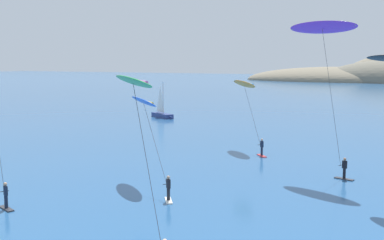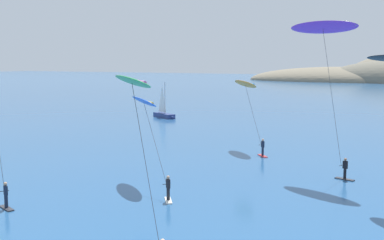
{
  "view_description": "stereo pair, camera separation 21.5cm",
  "coord_description": "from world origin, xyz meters",
  "px_view_note": "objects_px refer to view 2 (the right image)",
  "views": [
    {
      "loc": [
        18.71,
        -5.83,
        9.19
      ],
      "look_at": [
        3.81,
        23.56,
        5.09
      ],
      "focal_mm": 45.0,
      "sensor_mm": 36.0,
      "label": 1
    },
    {
      "loc": [
        18.9,
        -5.73,
        9.19
      ],
      "look_at": [
        3.81,
        23.56,
        5.09
      ],
      "focal_mm": 45.0,
      "sensor_mm": 36.0,
      "label": 2
    }
  ],
  "objects_px": {
    "sailboat_near": "(165,114)",
    "kitesurfer_orange": "(246,89)",
    "kitesurfer_purple": "(324,36)",
    "kitesurfer_green": "(134,93)",
    "kitesurfer_blue": "(145,108)"
  },
  "relations": [
    {
      "from": "kitesurfer_green",
      "to": "kitesurfer_purple",
      "type": "xyz_separation_m",
      "value": [
        5.32,
        18.65,
        3.5
      ]
    },
    {
      "from": "sailboat_near",
      "to": "kitesurfer_blue",
      "type": "height_order",
      "value": "kitesurfer_blue"
    },
    {
      "from": "sailboat_near",
      "to": "kitesurfer_blue",
      "type": "distance_m",
      "value": 41.35
    },
    {
      "from": "kitesurfer_purple",
      "to": "kitesurfer_green",
      "type": "bearing_deg",
      "value": -105.91
    },
    {
      "from": "kitesurfer_orange",
      "to": "kitesurfer_blue",
      "type": "bearing_deg",
      "value": -96.13
    },
    {
      "from": "sailboat_near",
      "to": "kitesurfer_purple",
      "type": "bearing_deg",
      "value": -41.87
    },
    {
      "from": "kitesurfer_green",
      "to": "sailboat_near",
      "type": "bearing_deg",
      "value": 118.83
    },
    {
      "from": "sailboat_near",
      "to": "kitesurfer_orange",
      "type": "xyz_separation_m",
      "value": [
        21.33,
        -19.65,
        5.61
      ]
    },
    {
      "from": "kitesurfer_purple",
      "to": "kitesurfer_orange",
      "type": "xyz_separation_m",
      "value": [
        -9.42,
        7.9,
        -4.81
      ]
    },
    {
      "from": "kitesurfer_green",
      "to": "kitesurfer_orange",
      "type": "bearing_deg",
      "value": 98.78
    },
    {
      "from": "kitesurfer_blue",
      "to": "kitesurfer_green",
      "type": "bearing_deg",
      "value": -59.94
    },
    {
      "from": "kitesurfer_purple",
      "to": "kitesurfer_blue",
      "type": "distance_m",
      "value": 15.06
    },
    {
      "from": "sailboat_near",
      "to": "kitesurfer_blue",
      "type": "relative_size",
      "value": 0.78
    },
    {
      "from": "kitesurfer_purple",
      "to": "kitesurfer_orange",
      "type": "relative_size",
      "value": 1.7
    },
    {
      "from": "sailboat_near",
      "to": "kitesurfer_purple",
      "type": "height_order",
      "value": "kitesurfer_purple"
    }
  ]
}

